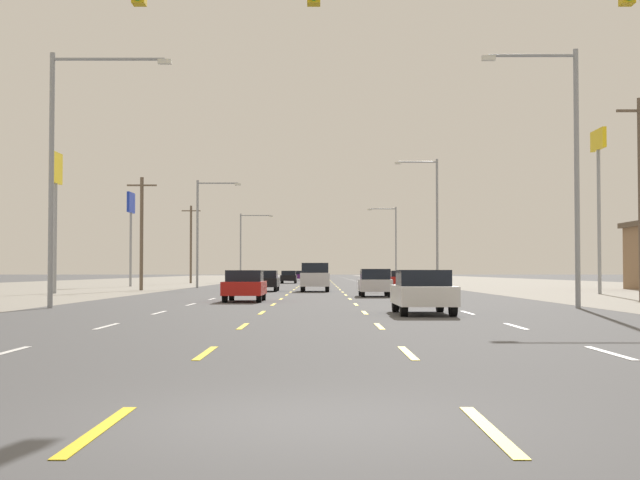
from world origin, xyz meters
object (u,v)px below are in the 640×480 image
(streetlight_left_row_2, at_px, (242,242))
(streetlight_right_row_2, at_px, (391,239))
(pole_sign_left_row_1, at_px, (53,185))
(sedan_inner_left_far, at_px, (263,281))
(sedan_inner_left_distant_a, at_px, (294,276))
(streetlight_right_row_0, at_px, (565,159))
(sedan_center_turn_distant_b, at_px, (315,275))
(sedan_inner_left_near, at_px, (243,285))
(sedan_inner_right_nearest, at_px, (420,291))
(pole_sign_right_row_1, at_px, (596,169))
(streetlight_left_row_0, at_px, (62,158))
(sedan_far_right_farther, at_px, (398,279))
(streetlight_right_row_1, at_px, (431,215))
(sedan_inner_left_farthest, at_px, (286,277))
(pole_sign_left_row_2, at_px, (129,213))
(suv_center_turn_midfar, at_px, (313,277))
(hatchback_inner_right_mid, at_px, (373,283))
(streetlight_left_row_1, at_px, (200,225))

(streetlight_left_row_2, relative_size, streetlight_right_row_2, 0.91)
(pole_sign_left_row_1, height_order, streetlight_right_row_2, streetlight_right_row_2)
(sedan_inner_left_far, xyz_separation_m, streetlight_left_row_2, (-6.07, 54.03, 4.49))
(sedan_inner_left_distant_a, bearing_deg, streetlight_right_row_0, -82.29)
(sedan_center_turn_distant_b, bearing_deg, sedan_inner_left_near, -91.96)
(sedan_inner_left_far, bearing_deg, sedan_inner_right_nearest, -77.79)
(pole_sign_right_row_1, bearing_deg, streetlight_left_row_0, -142.35)
(sedan_far_right_farther, relative_size, streetlight_left_row_2, 0.50)
(pole_sign_right_row_1, relative_size, streetlight_left_row_2, 1.14)
(sedan_far_right_farther, bearing_deg, sedan_inner_left_far, -126.30)
(streetlight_right_row_1, bearing_deg, sedan_inner_right_nearest, -97.67)
(sedan_inner_left_farthest, relative_size, streetlight_right_row_0, 0.45)
(sedan_inner_left_near, distance_m, pole_sign_right_row_1, 25.78)
(pole_sign_left_row_2, height_order, streetlight_left_row_2, streetlight_left_row_2)
(pole_sign_left_row_2, xyz_separation_m, pole_sign_right_row_1, (34.78, -27.24, 0.96))
(streetlight_right_row_1, relative_size, streetlight_left_row_2, 1.22)
(sedan_inner_left_far, bearing_deg, streetlight_left_row_2, 96.41)
(sedan_inner_left_near, relative_size, pole_sign_right_row_1, 0.44)
(suv_center_turn_midfar, bearing_deg, hatchback_inner_right_mid, -74.51)
(sedan_inner_right_nearest, height_order, hatchback_inner_right_mid, hatchback_inner_right_mid)
(suv_center_turn_midfar, xyz_separation_m, streetlight_left_row_0, (-9.53, -27.89, 4.76))
(hatchback_inner_right_mid, height_order, sedan_inner_left_distant_a, hatchback_inner_right_mid)
(sedan_inner_left_farthest, relative_size, streetlight_left_row_2, 0.50)
(sedan_far_right_farther, distance_m, streetlight_right_row_0, 43.50)
(sedan_inner_left_near, xyz_separation_m, sedan_inner_left_distant_a, (0.03, 89.09, 0.00))
(hatchback_inner_right_mid, height_order, sedan_inner_left_farthest, hatchback_inner_right_mid)
(sedan_inner_left_distant_a, height_order, streetlight_right_row_1, streetlight_right_row_1)
(hatchback_inner_right_mid, xyz_separation_m, sedan_inner_left_distant_a, (-6.55, 80.93, -0.03))
(pole_sign_right_row_1, bearing_deg, sedan_far_right_farther, 115.10)
(sedan_inner_left_distant_a, height_order, streetlight_right_row_0, streetlight_right_row_0)
(sedan_inner_right_nearest, height_order, sedan_center_turn_distant_b, same)
(pole_sign_right_row_1, bearing_deg, pole_sign_left_row_1, 177.63)
(streetlight_left_row_0, relative_size, streetlight_left_row_1, 1.08)
(sedan_inner_left_far, height_order, sedan_inner_left_distant_a, same)
(sedan_inner_left_far, height_order, sedan_inner_left_farthest, same)
(pole_sign_left_row_1, bearing_deg, streetlight_left_row_1, 70.15)
(pole_sign_left_row_2, height_order, streetlight_left_row_1, streetlight_left_row_1)
(sedan_inner_right_nearest, height_order, sedan_inner_left_farthest, same)
(hatchback_inner_right_mid, xyz_separation_m, streetlight_left_row_1, (-13.06, 25.68, 4.49))
(pole_sign_left_row_1, bearing_deg, pole_sign_left_row_2, 91.46)
(streetlight_left_row_1, bearing_deg, streetlight_left_row_0, -89.83)
(sedan_center_turn_distant_b, bearing_deg, streetlight_left_row_1, -99.41)
(pole_sign_left_row_1, bearing_deg, sedan_inner_left_far, 25.31)
(sedan_inner_left_near, height_order, streetlight_left_row_2, streetlight_left_row_2)
(sedan_inner_left_near, distance_m, sedan_inner_left_distant_a, 89.09)
(streetlight_left_row_0, bearing_deg, streetlight_left_row_1, 90.17)
(streetlight_left_row_0, bearing_deg, streetlight_right_row_2, 76.75)
(pole_sign_left_row_2, bearing_deg, hatchback_inner_right_mid, -57.78)
(pole_sign_left_row_2, bearing_deg, streetlight_right_row_1, -14.34)
(pole_sign_right_row_1, height_order, streetlight_left_row_1, pole_sign_right_row_1)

